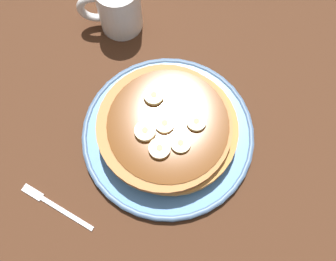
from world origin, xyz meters
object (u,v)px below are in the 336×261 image
banana_slice_1 (196,121)px  coffee_mug (117,7)px  banana_slice_4 (160,149)px  fork (53,205)px  banana_slice_2 (145,131)px  banana_slice_0 (165,125)px  plate (168,134)px  banana_slice_3 (154,96)px  pancake_stack (167,130)px  banana_slice_5 (181,143)px

banana_slice_1 → coffee_mug: bearing=-61.9°
banana_slice_4 → fork: bearing=20.8°
banana_slice_2 → coffee_mug: coffee_mug is taller
coffee_mug → fork: (10.68, 32.59, -4.66)cm
banana_slice_0 → plate: bearing=-153.3°
banana_slice_1 → banana_slice_3: 7.68cm
banana_slice_0 → pancake_stack: bearing=-165.8°
pancake_stack → coffee_mug: bearing=-71.7°
banana_slice_3 → banana_slice_5: 8.69cm
banana_slice_5 → banana_slice_2: bearing=-22.8°
coffee_mug → banana_slice_5: bearing=109.9°
pancake_stack → banana_slice_2: banana_slice_2 is taller
banana_slice_1 → banana_slice_2: 7.82cm
pancake_stack → banana_slice_1: (-4.42, -0.28, 2.36)cm
plate → coffee_mug: bearing=-71.2°
banana_slice_1 → coffee_mug: 25.17cm
banana_slice_3 → fork: size_ratio=0.27×
plate → banana_slice_0: bearing=26.7°
banana_slice_5 → banana_slice_0: bearing=-53.9°
banana_slice_0 → fork: (17.75, 10.02, -5.51)cm
coffee_mug → fork: 34.61cm
banana_slice_5 → fork: banana_slice_5 is taller
coffee_mug → banana_slice_0: bearing=107.4°
plate → banana_slice_0: size_ratio=8.98×
banana_slice_3 → coffee_mug: 18.56cm
banana_slice_0 → banana_slice_5: same height
pancake_stack → fork: (18.10, 10.11, -3.18)cm
banana_slice_1 → banana_slice_3: size_ratio=0.96×
banana_slice_2 → banana_slice_3: 5.94cm
coffee_mug → banana_slice_2: bearing=100.0°
plate → pancake_stack: bearing=46.5°
coffee_mug → fork: coffee_mug is taller
pancake_stack → fork: bearing=29.2°
fork → coffee_mug: bearing=-108.1°
banana_slice_1 → fork: 25.41cm
pancake_stack → banana_slice_4: size_ratio=6.78×
plate → banana_slice_0: banana_slice_0 is taller
banana_slice_0 → banana_slice_4: size_ratio=0.96×
banana_slice_2 → fork: 18.31cm
pancake_stack → banana_slice_0: bearing=14.2°
banana_slice_2 → banana_slice_3: same height
banana_slice_2 → banana_slice_4: 3.47cm
plate → banana_slice_3: size_ratio=8.88×
banana_slice_1 → banana_slice_2: banana_slice_2 is taller
pancake_stack → banana_slice_5: bearing=120.7°
plate → banana_slice_5: size_ratio=9.12×
banana_slice_4 → coffee_mug: (6.13, -26.22, -0.96)cm
pancake_stack → banana_slice_4: banana_slice_4 is taller
banana_slice_3 → banana_slice_5: (-3.61, 7.90, -0.10)cm
banana_slice_1 → banana_slice_3: banana_slice_3 is taller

